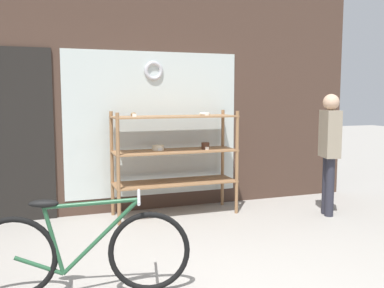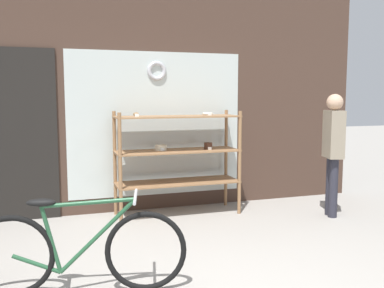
# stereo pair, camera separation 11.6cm
# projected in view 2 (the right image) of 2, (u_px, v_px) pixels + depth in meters

# --- Properties ---
(storefront_facade) EXTENTS (6.37, 0.13, 3.94)m
(storefront_facade) POSITION_uv_depth(u_px,v_px,m) (138.00, 65.00, 5.57)
(storefront_facade) COLOR #473328
(storefront_facade) RESTS_ON ground_plane
(display_case) EXTENTS (1.58, 0.50, 1.33)m
(display_case) POSITION_uv_depth(u_px,v_px,m) (178.00, 152.00, 5.46)
(display_case) COLOR #8E6642
(display_case) RESTS_ON ground_plane
(bicycle) EXTENTS (1.62, 0.52, 0.77)m
(bicycle) POSITION_uv_depth(u_px,v_px,m) (79.00, 250.00, 3.29)
(bicycle) COLOR black
(bicycle) RESTS_ON ground_plane
(pedestrian) EXTENTS (0.26, 0.36, 1.55)m
(pedestrian) POSITION_uv_depth(u_px,v_px,m) (333.00, 146.00, 5.36)
(pedestrian) COLOR #282833
(pedestrian) RESTS_ON ground_plane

